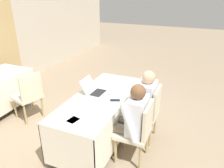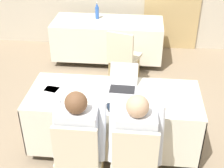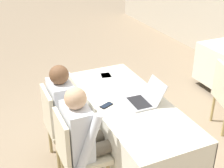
{
  "view_description": "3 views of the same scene",
  "coord_description": "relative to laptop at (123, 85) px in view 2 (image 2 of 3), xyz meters",
  "views": [
    {
      "loc": [
        -2.65,
        -1.33,
        2.26
      ],
      "look_at": [
        0.0,
        -0.2,
        0.99
      ],
      "focal_mm": 35.0,
      "sensor_mm": 36.0,
      "label": 1
    },
    {
      "loc": [
        0.26,
        -2.82,
        2.6
      ],
      "look_at": [
        0.0,
        -0.2,
        0.99
      ],
      "focal_mm": 50.0,
      "sensor_mm": 36.0,
      "label": 2
    },
    {
      "loc": [
        2.55,
        -1.34,
        2.4
      ],
      "look_at": [
        0.0,
        -0.2,
        0.99
      ],
      "focal_mm": 50.0,
      "sensor_mm": 36.0,
      "label": 3
    }
  ],
  "objects": [
    {
      "name": "ground_plane",
      "position": [
        -0.09,
        -0.13,
        -0.78
      ],
      "size": [
        24.0,
        24.0,
        0.0
      ],
      "primitive_type": "plane",
      "color": "gray"
    },
    {
      "name": "conference_table_near",
      "position": [
        -0.09,
        -0.13,
        -0.22
      ],
      "size": [
        1.89,
        0.78,
        0.74
      ],
      "color": "silver",
      "rests_on": "ground_plane"
    },
    {
      "name": "conference_table_far",
      "position": [
        -0.41,
        2.12,
        -0.22
      ],
      "size": [
        1.89,
        0.78,
        0.74
      ],
      "color": "silver",
      "rests_on": "ground_plane"
    },
    {
      "name": "laptop",
      "position": [
        0.0,
        0.0,
        0.0
      ],
      "size": [
        0.32,
        0.37,
        0.23
      ],
      "rotation": [
        0.0,
        0.0,
        -0.03
      ],
      "color": "#B7B7BC",
      "rests_on": "conference_table_near"
    },
    {
      "name": "cell_phone",
      "position": [
        -0.1,
        -0.38,
        -0.04
      ],
      "size": [
        0.12,
        0.16,
        0.01
      ],
      "rotation": [
        0.0,
        0.0,
        0.4
      ],
      "color": "black",
      "rests_on": "conference_table_near"
    },
    {
      "name": "paper_beside_laptop",
      "position": [
        -0.8,
        -0.0,
        -0.04
      ],
      "size": [
        0.27,
        0.34,
        0.0
      ],
      "rotation": [
        0.0,
        0.0,
        -0.24
      ],
      "color": "white",
      "rests_on": "conference_table_near"
    },
    {
      "name": "paper_centre_table",
      "position": [
        -0.12,
        -0.03,
        -0.04
      ],
      "size": [
        0.29,
        0.34,
        0.0
      ],
      "rotation": [
        0.0,
        0.0,
        0.29
      ],
      "color": "white",
      "rests_on": "conference_table_near"
    },
    {
      "name": "paper_left_edge",
      "position": [
        -0.77,
        -0.19,
        -0.04
      ],
      "size": [
        0.25,
        0.33,
        0.0
      ],
      "rotation": [
        0.0,
        0.0,
        -0.16
      ],
      "color": "white",
      "rests_on": "conference_table_near"
    },
    {
      "name": "water_bottle",
      "position": [
        -0.61,
        2.23,
        0.09
      ],
      "size": [
        0.07,
        0.07,
        0.29
      ],
      "color": "#2D5BB7",
      "rests_on": "conference_table_far"
    },
    {
      "name": "chair_near_left",
      "position": [
        -0.35,
        -0.82,
        -0.28
      ],
      "size": [
        0.44,
        0.44,
        0.91
      ],
      "rotation": [
        0.0,
        0.0,
        3.14
      ],
      "color": "tan",
      "rests_on": "ground_plane"
    },
    {
      "name": "chair_near_right",
      "position": [
        0.18,
        -0.82,
        -0.28
      ],
      "size": [
        0.44,
        0.44,
        0.91
      ],
      "rotation": [
        0.0,
        0.0,
        3.14
      ],
      "color": "tan",
      "rests_on": "ground_plane"
    },
    {
      "name": "chair_far_spare",
      "position": [
        -0.09,
        1.31,
        -0.28
      ],
      "size": [
        0.55,
        0.55,
        0.91
      ],
      "rotation": [
        0.0,
        0.0,
        2.85
      ],
      "color": "tan",
      "rests_on": "ground_plane"
    },
    {
      "name": "person_checkered_shirt",
      "position": [
        -0.35,
        -0.72,
        -0.12
      ],
      "size": [
        0.5,
        0.52,
        1.17
      ],
      "rotation": [
        0.0,
        0.0,
        3.14
      ],
      "color": "#665B4C",
      "rests_on": "ground_plane"
    },
    {
      "name": "person_white_shirt",
      "position": [
        0.18,
        -0.72,
        -0.12
      ],
      "size": [
        0.5,
        0.52,
        1.17
      ],
      "rotation": [
        0.0,
        0.0,
        3.14
      ],
      "color": "#665B4C",
      "rests_on": "ground_plane"
    }
  ]
}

